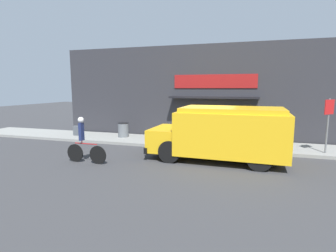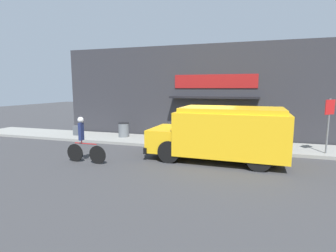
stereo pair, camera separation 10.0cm
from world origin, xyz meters
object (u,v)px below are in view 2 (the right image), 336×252
(stop_sign_post, at_px, (329,117))
(trash_bin, at_px, (124,130))
(cyclist, at_px, (83,141))
(school_bus, at_px, (223,133))

(stop_sign_post, relative_size, trash_bin, 2.88)
(stop_sign_post, distance_m, trash_bin, 9.84)
(stop_sign_post, xyz_separation_m, trash_bin, (-9.73, 0.91, -1.13))
(stop_sign_post, height_order, trash_bin, stop_sign_post)
(cyclist, xyz_separation_m, trash_bin, (-0.64, 4.63, -0.31))
(stop_sign_post, bearing_deg, school_bus, -156.11)
(cyclist, xyz_separation_m, stop_sign_post, (9.10, 3.72, 0.82))
(school_bus, bearing_deg, trash_bin, 156.04)
(cyclist, bearing_deg, trash_bin, 99.03)
(school_bus, bearing_deg, cyclist, -157.52)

